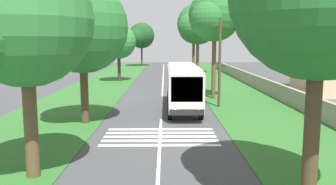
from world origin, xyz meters
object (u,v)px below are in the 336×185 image
(trailing_car_1, at_px, (174,75))
(roadside_tree_left_1, at_px, (118,42))
(roadside_tree_left_2, at_px, (81,29))
(roadside_building, at_px, (333,60))
(roadside_tree_left_3, at_px, (24,24))
(roadside_tree_right_2, at_px, (197,25))
(utility_pole, at_px, (220,61))
(trailing_car_0, at_px, (178,80))
(roadside_tree_right_0, at_px, (193,29))
(roadside_tree_right_3, at_px, (213,17))
(coach_bus, at_px, (183,84))
(roadside_tree_left_0, at_px, (141,36))

(trailing_car_1, height_order, roadside_tree_left_1, roadside_tree_left_1)
(roadside_tree_left_1, bearing_deg, roadside_tree_left_2, -177.67)
(roadside_tree_left_2, bearing_deg, roadside_building, -58.54)
(roadside_tree_left_3, xyz_separation_m, roadside_tree_right_2, (50.11, -11.38, 2.36))
(utility_pole, bearing_deg, roadside_building, -57.53)
(roadside_tree_right_2, bearing_deg, trailing_car_0, 167.61)
(roadside_tree_right_0, height_order, roadside_building, roadside_tree_right_0)
(roadside_tree_left_3, xyz_separation_m, utility_pole, (15.99, -10.40, -2.35))
(roadside_tree_right_0, relative_size, utility_pole, 1.52)
(roadside_tree_right_3, distance_m, utility_pole, 6.31)
(trailing_car_1, distance_m, roadside_tree_left_3, 41.28)
(trailing_car_1, bearing_deg, roadside_tree_left_2, 166.65)
(coach_bus, xyz_separation_m, utility_pole, (1.03, -3.22, 1.88))
(roadside_tree_left_1, xyz_separation_m, roadside_building, (-12.07, -25.60, -1.94))
(trailing_car_0, bearing_deg, trailing_car_1, 1.90)
(roadside_tree_left_3, xyz_separation_m, roadside_tree_right_3, (20.80, -10.41, 1.73))
(coach_bus, bearing_deg, trailing_car_0, -0.79)
(coach_bus, relative_size, roadside_tree_right_3, 1.03)
(coach_bus, height_order, trailing_car_0, coach_bus)
(roadside_tree_left_2, relative_size, roadside_tree_right_2, 0.77)
(coach_bus, distance_m, roadside_tree_right_0, 46.55)
(trailing_car_0, bearing_deg, coach_bus, 179.21)
(roadside_tree_left_2, relative_size, roadside_tree_right_0, 0.83)
(roadside_tree_left_0, distance_m, roadside_tree_right_3, 50.66)
(roadside_tree_left_3, relative_size, roadside_tree_right_3, 0.85)
(roadside_tree_left_0, xyz_separation_m, utility_pole, (-54.35, -10.51, -3.05))
(roadside_tree_left_2, height_order, roadside_tree_right_0, roadside_tree_right_0)
(trailing_car_0, height_order, roadside_tree_left_2, roadside_tree_left_2)
(coach_bus, bearing_deg, roadside_tree_left_1, 20.71)
(roadside_tree_right_3, bearing_deg, trailing_car_0, 14.91)
(roadside_tree_left_1, relative_size, utility_pole, 1.07)
(coach_bus, xyz_separation_m, roadside_tree_left_3, (-14.96, 7.18, 4.23))
(roadside_tree_left_2, xyz_separation_m, roadside_tree_right_0, (50.94, -11.65, 1.87))
(roadside_tree_left_2, xyz_separation_m, roadside_building, (14.99, -24.50, -2.81))
(coach_bus, bearing_deg, utility_pole, -72.31)
(trailing_car_1, xyz_separation_m, roadside_tree_right_0, (20.62, -4.46, 7.72))
(roadside_tree_left_2, distance_m, utility_pole, 12.33)
(roadside_tree_left_1, height_order, roadside_tree_right_2, roadside_tree_right_2)
(trailing_car_1, relative_size, roadside_tree_right_0, 0.37)
(roadside_tree_right_2, xyz_separation_m, roadside_building, (-25.17, -13.07, -5.04))
(coach_bus, height_order, roadside_tree_right_2, roadside_tree_right_2)
(roadside_tree_right_0, xyz_separation_m, roadside_tree_right_2, (-10.77, 0.21, 0.35))
(roadside_tree_right_0, bearing_deg, roadside_tree_left_3, 169.22)
(trailing_car_1, bearing_deg, roadside_tree_left_1, 111.43)
(roadside_tree_left_2, height_order, roadside_tree_right_2, roadside_tree_right_2)
(trailing_car_0, bearing_deg, roadside_tree_left_0, 11.12)
(roadside_tree_left_0, xyz_separation_m, roadside_tree_left_2, (-60.40, -0.06, -0.57))
(roadside_tree_right_3, bearing_deg, trailing_car_1, 9.53)
(roadside_tree_left_3, relative_size, utility_pole, 1.20)
(roadside_tree_right_0, bearing_deg, trailing_car_1, 167.81)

